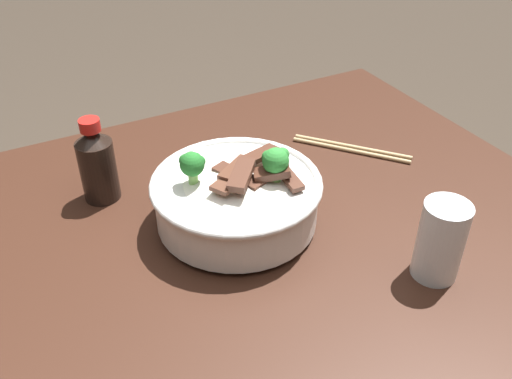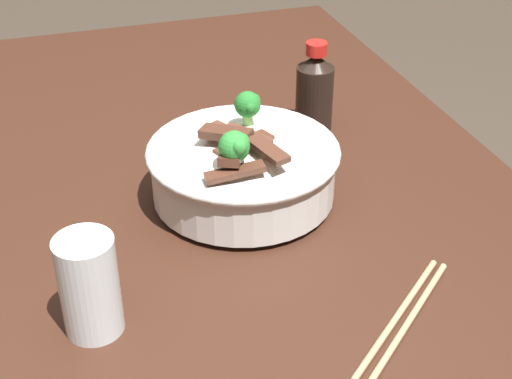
% 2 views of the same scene
% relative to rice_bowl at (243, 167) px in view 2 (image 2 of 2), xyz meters
% --- Properties ---
extents(dining_table, '(1.18, 0.91, 0.77)m').
position_rel_rice_bowl_xyz_m(dining_table, '(-0.08, -0.08, -0.14)').
color(dining_table, '#381E14').
rests_on(dining_table, ground).
extents(rice_bowl, '(0.24, 0.24, 0.13)m').
position_rel_rice_bowl_xyz_m(rice_bowl, '(0.00, 0.00, 0.00)').
color(rice_bowl, white).
rests_on(rice_bowl, dining_table).
extents(drinking_glass, '(0.06, 0.06, 0.11)m').
position_rel_rice_bowl_xyz_m(drinking_glass, '(0.18, -0.21, -0.00)').
color(drinking_glass, white).
rests_on(drinking_glass, dining_table).
extents(chopsticks_pair, '(0.15, 0.17, 0.01)m').
position_rel_rice_bowl_xyz_m(chopsticks_pair, '(0.27, 0.09, -0.04)').
color(chopsticks_pair, tan).
rests_on(chopsticks_pair, dining_table).
extents(soy_sauce_bottle, '(0.06, 0.06, 0.14)m').
position_rel_rice_bowl_xyz_m(soy_sauce_bottle, '(-0.16, 0.16, 0.01)').
color(soy_sauce_bottle, black).
rests_on(soy_sauce_bottle, dining_table).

